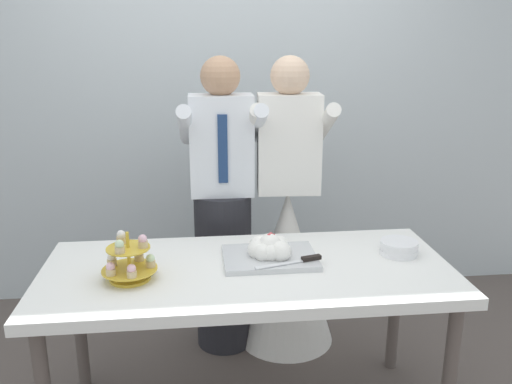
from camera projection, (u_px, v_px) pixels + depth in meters
rear_wall at (227, 84)px, 3.53m from camera, size 5.20×0.10×2.90m
dessert_table at (248, 283)px, 2.38m from camera, size 1.80×0.80×0.78m
cupcake_stand at (129, 262)px, 2.22m from camera, size 0.23×0.23×0.21m
main_cake_tray at (270, 251)px, 2.43m from camera, size 0.43×0.31×0.13m
plate_stack at (399, 247)px, 2.49m from camera, size 0.18×0.18×0.07m
person_groom at (223, 223)px, 3.00m from camera, size 0.46×0.49×1.66m
person_bride at (287, 247)px, 3.09m from camera, size 0.56×0.56×1.66m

